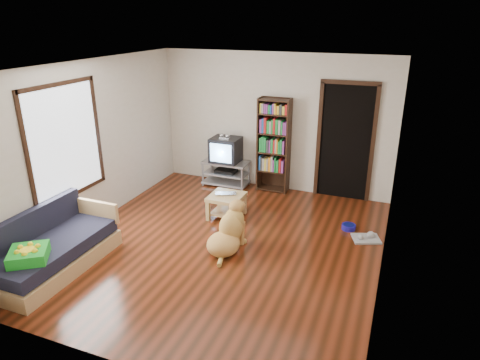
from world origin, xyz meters
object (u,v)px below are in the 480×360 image
(dog_bowl, at_px, (349,227))
(tv_stand, at_px, (226,172))
(bookshelf, at_px, (274,141))
(green_cushion, at_px, (29,255))
(sofa, at_px, (53,250))
(crt_tv, at_px, (226,149))
(laptop, at_px, (226,195))
(coffee_table, at_px, (226,202))
(dog, at_px, (229,233))
(grey_rag, at_px, (366,239))

(dog_bowl, distance_m, tv_stand, 2.80)
(tv_stand, height_order, bookshelf, bookshelf)
(green_cushion, xyz_separation_m, sofa, (-0.12, 0.48, -0.23))
(bookshelf, xyz_separation_m, sofa, (-1.92, -3.72, -0.74))
(crt_tv, xyz_separation_m, sofa, (-0.97, -3.65, -0.48))
(laptop, xyz_separation_m, coffee_table, (0.00, 0.03, -0.13))
(green_cushion, relative_size, coffee_table, 0.78)
(dog_bowl, height_order, coffee_table, coffee_table)
(green_cushion, xyz_separation_m, dog_bowl, (3.43, 3.06, -0.45))
(laptop, xyz_separation_m, sofa, (-1.56, -2.25, -0.15))
(coffee_table, distance_m, dog, 1.08)
(bookshelf, xyz_separation_m, dog, (0.09, -2.42, -0.73))
(dog, bearing_deg, grey_rag, 29.07)
(laptop, relative_size, bookshelf, 0.20)
(grey_rag, xyz_separation_m, dog, (-1.85, -1.03, 0.26))
(tv_stand, height_order, dog, dog)
(sofa, bearing_deg, laptop, 55.34)
(dog_bowl, distance_m, crt_tv, 2.88)
(bookshelf, bearing_deg, crt_tv, -175.68)
(dog_bowl, bearing_deg, tv_stand, 157.87)
(tv_stand, height_order, sofa, sofa)
(laptop, height_order, dog, dog)
(grey_rag, relative_size, crt_tv, 0.69)
(green_cushion, xyz_separation_m, grey_rag, (3.73, 2.81, -0.48))
(coffee_table, bearing_deg, green_cushion, -117.44)
(laptop, relative_size, coffee_table, 0.64)
(dog, bearing_deg, laptop, 115.39)
(green_cushion, bearing_deg, bookshelf, 31.21)
(dog_bowl, bearing_deg, laptop, -170.72)
(green_cushion, height_order, grey_rag, green_cushion)
(sofa, relative_size, dog, 1.97)
(grey_rag, relative_size, sofa, 0.22)
(sofa, bearing_deg, coffee_table, 55.69)
(laptop, height_order, coffee_table, laptop)
(green_cushion, relative_size, crt_tv, 0.74)
(dog_bowl, bearing_deg, sofa, -144.05)
(bookshelf, distance_m, sofa, 4.26)
(grey_rag, xyz_separation_m, tv_stand, (-2.88, 1.30, 0.25))
(dog_bowl, relative_size, crt_tv, 0.38)
(sofa, bearing_deg, dog_bowl, 35.95)
(green_cushion, relative_size, bookshelf, 0.24)
(bookshelf, bearing_deg, dog_bowl, -35.02)
(dog_bowl, xyz_separation_m, crt_tv, (-2.58, 1.07, 0.70))
(green_cushion, bearing_deg, dog_bowl, 6.10)
(laptop, xyz_separation_m, dog_bowl, (2.00, 0.33, -0.37))
(grey_rag, relative_size, dog, 0.44)
(sofa, bearing_deg, tv_stand, 74.98)
(green_cushion, bearing_deg, grey_rag, 1.35)
(bookshelf, relative_size, dog, 1.97)
(crt_tv, relative_size, dog, 0.64)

